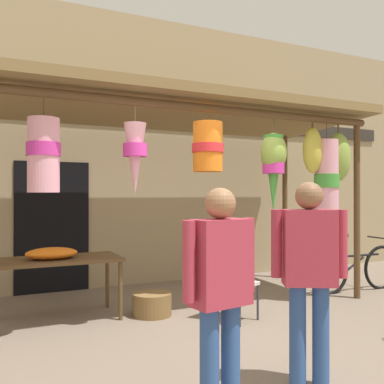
# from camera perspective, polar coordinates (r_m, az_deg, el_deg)

# --- Properties ---
(ground_plane) EXTENTS (30.00, 30.00, 0.00)m
(ground_plane) POSITION_cam_1_polar(r_m,az_deg,el_deg) (5.14, 1.96, -17.31)
(ground_plane) COLOR #756656
(shop_facade) EXTENTS (12.10, 0.29, 4.50)m
(shop_facade) POSITION_cam_1_polar(r_m,az_deg,el_deg) (7.38, -7.58, 5.52)
(shop_facade) COLOR #9E8966
(shop_facade) RESTS_ON ground_plane
(market_stall_canopy) EXTENTS (5.30, 2.17, 2.77)m
(market_stall_canopy) POSITION_cam_1_polar(r_m,az_deg,el_deg) (5.86, 1.07, 8.41)
(market_stall_canopy) COLOR brown
(market_stall_canopy) RESTS_ON ground_plane
(display_table) EXTENTS (1.44, 0.73, 0.74)m
(display_table) POSITION_cam_1_polar(r_m,az_deg,el_deg) (5.44, -17.29, -9.13)
(display_table) COLOR brown
(display_table) RESTS_ON ground_plane
(flower_heap_on_table) EXTENTS (0.59, 0.41, 0.14)m
(flower_heap_on_table) POSITION_cam_1_polar(r_m,az_deg,el_deg) (5.37, -17.98, -7.72)
(flower_heap_on_table) COLOR orange
(flower_heap_on_table) RESTS_ON display_table
(folding_chair) EXTENTS (0.52, 0.52, 0.84)m
(folding_chair) POSITION_cam_1_polar(r_m,az_deg,el_deg) (5.29, 5.25, -11.18)
(folding_chair) COLOR beige
(folding_chair) RESTS_ON ground_plane
(wicker_basket_by_table) EXTENTS (0.48, 0.48, 0.28)m
(wicker_basket_by_table) POSITION_cam_1_polar(r_m,az_deg,el_deg) (5.52, -5.31, -14.59)
(wicker_basket_by_table) COLOR brown
(wicker_basket_by_table) RESTS_ON ground_plane
(parked_bicycle) EXTENTS (1.75, 0.44, 0.92)m
(parked_bicycle) POSITION_cam_1_polar(r_m,az_deg,el_deg) (7.21, 20.92, -9.48)
(parked_bicycle) COLOR black
(parked_bicycle) RESTS_ON ground_plane
(customer_foreground) EXTENTS (0.59, 0.28, 1.55)m
(customer_foreground) POSITION_cam_1_polar(r_m,az_deg,el_deg) (2.93, 3.76, -12.04)
(customer_foreground) COLOR #2D5193
(customer_foreground) RESTS_ON ground_plane
(shopper_by_bananas) EXTENTS (0.53, 0.38, 1.60)m
(shopper_by_bananas) POSITION_cam_1_polar(r_m,az_deg,el_deg) (3.54, 15.27, -9.43)
(shopper_by_bananas) COLOR #2D5193
(shopper_by_bananas) RESTS_ON ground_plane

